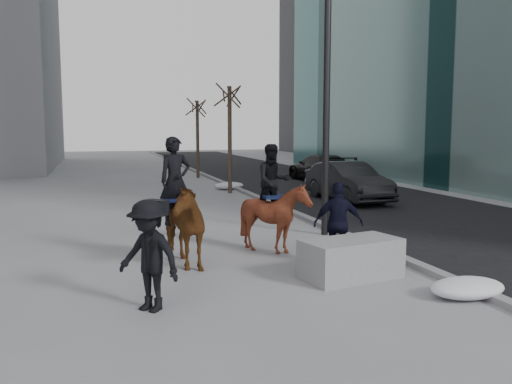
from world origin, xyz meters
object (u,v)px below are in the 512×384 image
object	(u,v)px
mounted_left	(177,218)
mounted_right	(275,209)
car_near	(348,182)
planter	(351,259)

from	to	relation	value
mounted_left	mounted_right	distance (m)	2.40
car_near	mounted_left	distance (m)	11.36
car_near	mounted_right	bearing A→B (deg)	-129.20
car_near	mounted_right	size ratio (longest dim) A/B	1.86
planter	mounted_right	size ratio (longest dim) A/B	0.76
planter	car_near	distance (m)	11.18
car_near	mounted_right	xyz separation A→B (m)	(-5.57, -7.59, 0.24)
planter	mounted_right	distance (m)	2.65
mounted_left	planter	bearing A→B (deg)	-32.07
car_near	planter	bearing A→B (deg)	-118.69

